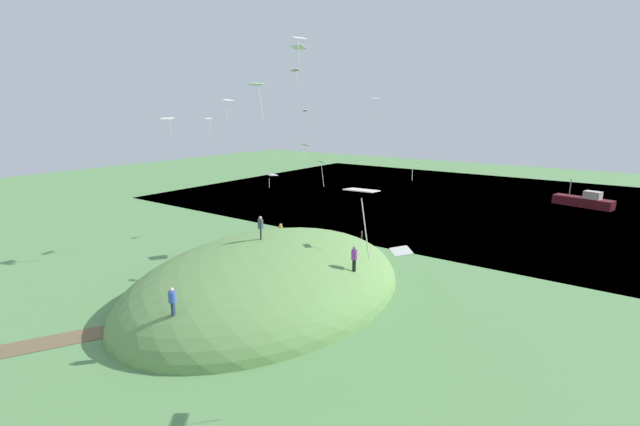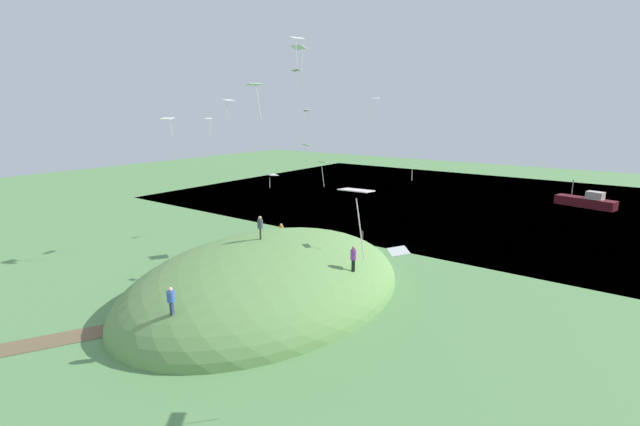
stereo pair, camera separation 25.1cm
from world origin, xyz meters
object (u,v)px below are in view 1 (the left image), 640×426
at_px(kite_4, 306,146).
at_px(mooring_post, 362,237).
at_px(kite_2, 208,121).
at_px(kite_6, 413,166).
at_px(person_near_shore, 281,230).
at_px(kite_10, 257,88).
at_px(person_on_hilltop, 354,256).
at_px(kite_13, 299,40).
at_px(kite_11, 401,252).
at_px(kite_9, 167,119).
at_px(boat_on_lake, 584,201).
at_px(person_walking_path, 172,298).
at_px(kite_12, 375,100).
at_px(person_with_child, 261,225).
at_px(kite_0, 228,101).
at_px(kite_1, 295,71).
at_px(kite_8, 272,175).
at_px(kite_5, 305,112).
at_px(kite_3, 299,48).
at_px(kite_14, 322,164).
at_px(kite_7, 362,195).

xyz_separation_m(kite_4, mooring_post, (-4.55, 3.47, -9.17)).
xyz_separation_m(kite_2, kite_6, (-2.82, 18.34, -2.95)).
bearing_deg(person_near_shore, kite_10, -179.76).
bearing_deg(person_on_hilltop, kite_13, -128.17).
height_order(kite_10, kite_11, kite_10).
bearing_deg(kite_9, mooring_post, 139.73).
relative_size(boat_on_lake, kite_4, 4.61).
height_order(person_walking_path, kite_12, kite_12).
height_order(boat_on_lake, kite_4, kite_4).
bearing_deg(person_with_child, kite_11, -152.70).
xyz_separation_m(kite_0, kite_1, (-6.26, 2.77, 2.86)).
bearing_deg(kite_2, mooring_post, 135.69).
bearing_deg(kite_13, kite_8, -133.79).
xyz_separation_m(kite_2, kite_4, (-5.66, 6.50, -2.22)).
distance_m(person_walking_path, kite_4, 20.94).
xyz_separation_m(kite_9, mooring_post, (-13.46, 11.41, -11.59)).
relative_size(boat_on_lake, kite_8, 5.46).
relative_size(person_with_child, kite_5, 1.20).
relative_size(boat_on_lake, kite_2, 4.18).
xyz_separation_m(kite_3, kite_10, (7.88, 3.71, -2.85)).
height_order(kite_13, kite_14, kite_13).
bearing_deg(kite_11, person_walking_path, -71.01).
xyz_separation_m(person_with_child, kite_4, (-9.84, -3.41, 4.87)).
bearing_deg(kite_9, kite_11, 75.79).
relative_size(person_walking_path, kite_2, 0.85).
xyz_separation_m(person_on_hilltop, kite_4, (-8.38, -10.40, 6.21)).
bearing_deg(person_with_child, kite_8, -4.50).
height_order(boat_on_lake, person_with_child, person_with_child).
distance_m(kite_4, mooring_post, 10.81).
relative_size(kite_5, kite_8, 1.01).
bearing_deg(person_with_child, kite_14, -36.64).
height_order(boat_on_lake, mooring_post, boat_on_lake).
bearing_deg(kite_5, kite_2, -9.73).
bearing_deg(kite_3, kite_8, -127.61).
distance_m(person_near_shore, kite_9, 15.14).
xyz_separation_m(kite_9, kite_13, (6.54, 19.50, 3.79)).
bearing_deg(kite_7, kite_1, -137.63).
distance_m(kite_6, kite_13, 14.40).
bearing_deg(boat_on_lake, kite_1, -107.29).
xyz_separation_m(person_on_hilltop, kite_10, (8.32, -0.37, 10.33)).
bearing_deg(kite_4, kite_11, 47.99).
xyz_separation_m(person_on_hilltop, mooring_post, (-12.93, -6.93, -2.96)).
bearing_deg(kite_4, kite_7, 41.05).
height_order(person_near_shore, kite_13, kite_13).
xyz_separation_m(boat_on_lake, kite_4, (37.14, -19.66, 8.99)).
distance_m(kite_11, kite_14, 19.88).
xyz_separation_m(kite_0, kite_7, (16.77, 23.78, -3.32)).
bearing_deg(person_with_child, kite_12, -61.06).
relative_size(kite_3, kite_14, 0.70).
relative_size(kite_2, kite_3, 1.17).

